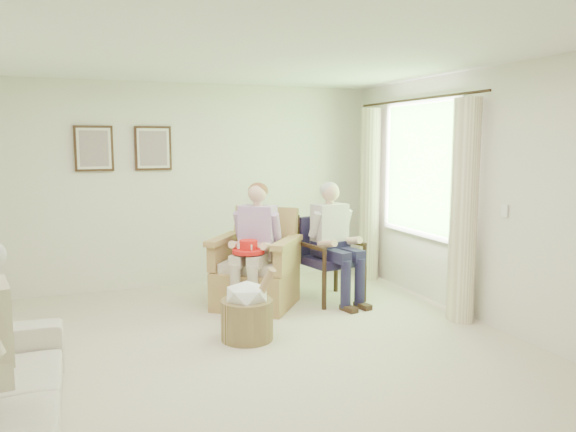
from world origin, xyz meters
The scene contains 16 objects.
floor centered at (0.00, 0.00, 0.00)m, with size 5.50×5.50×0.00m, color beige.
back_wall centered at (0.00, 2.75, 1.30)m, with size 5.00×0.04×2.60m, color silver.
front_wall centered at (0.00, -2.75, 1.30)m, with size 5.00×0.04×2.60m, color silver.
right_wall centered at (2.50, 0.00, 1.30)m, with size 0.04×5.50×2.60m, color silver.
ceiling centered at (0.00, 0.00, 2.60)m, with size 5.00×5.50×0.02m, color white.
window centered at (2.46, 1.20, 1.58)m, with size 0.13×2.50×1.63m.
curtain_left centered at (2.33, 0.22, 1.15)m, with size 0.34×0.34×2.30m, color #F1E5BD.
curtain_right centered at (2.33, 2.18, 1.15)m, with size 0.34×0.34×2.30m, color #F1E5BD.
framed_print_left centered at (-1.15, 2.71, 1.78)m, with size 0.45×0.05×0.55m.
framed_print_right centered at (-0.45, 2.71, 1.78)m, with size 0.45×0.05×0.55m.
wicker_armchair centered at (0.48, 1.51, 0.35)m, with size 0.86×0.86×1.10m.
wood_armchair centered at (1.38, 1.48, 0.54)m, with size 0.63×0.60×0.98m.
person_wicker centered at (0.48, 1.36, 0.81)m, with size 0.40×0.62×1.38m.
person_dark centered at (1.38, 1.31, 0.80)m, with size 0.40×0.63×1.37m.
red_hat centered at (0.32, 1.21, 0.72)m, with size 0.35×0.35×0.14m.
hatbox centered at (0.07, 0.45, 0.28)m, with size 0.59×0.59×0.73m.
Camera 1 is at (-1.40, -4.47, 1.86)m, focal length 35.00 mm.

